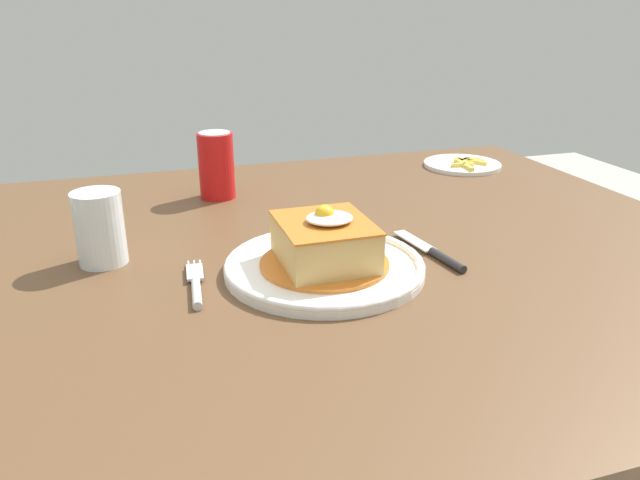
# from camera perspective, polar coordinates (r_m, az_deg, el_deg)

# --- Properties ---
(dining_table) EXTENTS (1.23, 1.05, 0.75)m
(dining_table) POSITION_cam_1_polar(r_m,az_deg,el_deg) (0.98, 1.34, -6.00)
(dining_table) COLOR brown
(dining_table) RESTS_ON ground_plane
(main_plate) EXTENTS (0.28, 0.28, 0.02)m
(main_plate) POSITION_cam_1_polar(r_m,az_deg,el_deg) (0.84, 0.42, -2.44)
(main_plate) COLOR white
(main_plate) RESTS_ON dining_table
(sandwich_meal) EXTENTS (0.18, 0.18, 0.09)m
(sandwich_meal) POSITION_cam_1_polar(r_m,az_deg,el_deg) (0.83, 0.44, -0.37)
(sandwich_meal) COLOR #C66B23
(sandwich_meal) RESTS_ON main_plate
(fork) EXTENTS (0.03, 0.14, 0.01)m
(fork) POSITION_cam_1_polar(r_m,az_deg,el_deg) (0.81, -11.47, -4.21)
(fork) COLOR silver
(fork) RESTS_ON dining_table
(knife) EXTENTS (0.04, 0.17, 0.01)m
(knife) POSITION_cam_1_polar(r_m,az_deg,el_deg) (0.90, 10.86, -1.31)
(knife) COLOR #262628
(knife) RESTS_ON dining_table
(soda_can) EXTENTS (0.07, 0.07, 0.12)m
(soda_can) POSITION_cam_1_polar(r_m,az_deg,el_deg) (1.16, -9.62, 6.86)
(soda_can) COLOR red
(soda_can) RESTS_ON dining_table
(drinking_glass) EXTENTS (0.07, 0.07, 0.10)m
(drinking_glass) POSITION_cam_1_polar(r_m,az_deg,el_deg) (0.91, -19.76, 0.62)
(drinking_glass) COLOR gold
(drinking_glass) RESTS_ON dining_table
(side_plate_fries) EXTENTS (0.17, 0.17, 0.02)m
(side_plate_fries) POSITION_cam_1_polar(r_m,az_deg,el_deg) (1.42, 13.12, 6.87)
(side_plate_fries) COLOR white
(side_plate_fries) RESTS_ON dining_table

